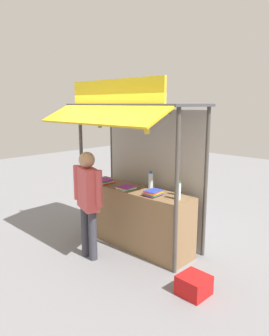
{
  "coord_description": "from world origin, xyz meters",
  "views": [
    {
      "loc": [
        3.5,
        -3.64,
        2.36
      ],
      "look_at": [
        0.0,
        0.0,
        1.33
      ],
      "focal_mm": 33.73,
      "sensor_mm": 36.0,
      "label": 1
    }
  ],
  "objects": [
    {
      "name": "magazine_stack_rear_center",
      "position": [
        0.49,
        -0.09,
        1.02
      ],
      "size": [
        0.23,
        0.29,
        0.08
      ],
      "color": "black",
      "rests_on": "stall_counter"
    },
    {
      "name": "banana_bunch_inner_left",
      "position": [
        0.6,
        -0.38,
        2.02
      ],
      "size": [
        0.11,
        0.11,
        0.29
      ],
      "color": "#332D23"
    },
    {
      "name": "water_bottle_mid_right",
      "position": [
        0.88,
        0.01,
        1.11
      ],
      "size": [
        0.08,
        0.08,
        0.28
      ],
      "color": "silver",
      "rests_on": "stall_counter"
    },
    {
      "name": "water_bottle_mid_left",
      "position": [
        0.73,
        0.19,
        1.09
      ],
      "size": [
        0.06,
        0.06,
        0.22
      ],
      "color": "silver",
      "rests_on": "stall_counter"
    },
    {
      "name": "stall_structure",
      "position": [
        0.0,
        0.14,
        1.63
      ],
      "size": [
        2.32,
        1.48,
        2.71
      ],
      "color": "#4C4742",
      "rests_on": "ground"
    },
    {
      "name": "plastic_crate",
      "position": [
        1.55,
        -0.53,
        0.12
      ],
      "size": [
        0.37,
        0.37,
        0.25
      ],
      "primitive_type": "cube",
      "rotation": [
        0.0,
        0.0,
        -0.04
      ],
      "color": "red",
      "rests_on": "ground"
    },
    {
      "name": "magazine_stack_right",
      "position": [
        -0.64,
        -0.1,
        1.02
      ],
      "size": [
        0.27,
        0.28,
        0.07
      ],
      "color": "red",
      "rests_on": "stall_counter"
    },
    {
      "name": "magazine_stack_back_left",
      "position": [
        -0.99,
        -0.14,
        1.03
      ],
      "size": [
        0.21,
        0.33,
        0.09
      ],
      "color": "blue",
      "rests_on": "stall_counter"
    },
    {
      "name": "magazine_stack_front_right",
      "position": [
        -0.06,
        -0.13,
        1.01
      ],
      "size": [
        0.28,
        0.29,
        0.06
      ],
      "color": "white",
      "rests_on": "stall_counter"
    },
    {
      "name": "water_bottle_back_right",
      "position": [
        0.18,
        0.2,
        1.12
      ],
      "size": [
        0.08,
        0.08,
        0.29
      ],
      "color": "silver",
      "rests_on": "stall_counter"
    },
    {
      "name": "stall_counter",
      "position": [
        0.0,
        0.0,
        0.49
      ],
      "size": [
        2.12,
        0.56,
        0.98
      ],
      "primitive_type": "cube",
      "color": "olive",
      "rests_on": "ground"
    },
    {
      "name": "banana_bunch_leftmost",
      "position": [
        -0.4,
        -0.38,
        2.05
      ],
      "size": [
        0.09,
        0.09,
        0.25
      ],
      "color": "#332D23"
    },
    {
      "name": "vendor_person",
      "position": [
        -0.18,
        -0.83,
        1.01
      ],
      "size": [
        0.63,
        0.34,
        1.67
      ],
      "rotation": [
        0.0,
        0.0,
        2.81
      ],
      "color": "#383842",
      "rests_on": "ground"
    },
    {
      "name": "ground_plane",
      "position": [
        0.0,
        0.0,
        0.0
      ],
      "size": [
        20.0,
        20.0,
        0.0
      ],
      "primitive_type": "plane",
      "color": "gray"
    }
  ]
}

